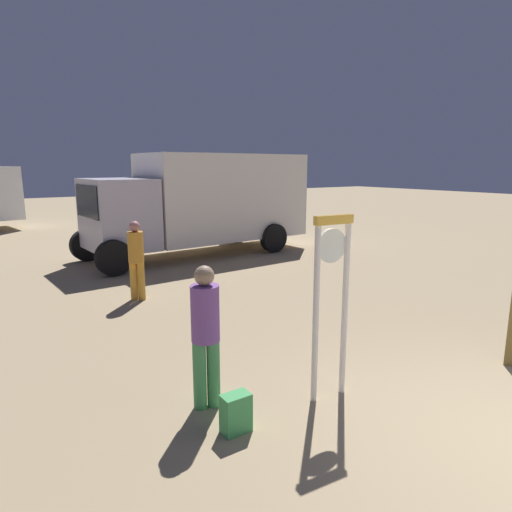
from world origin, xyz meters
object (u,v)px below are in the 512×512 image
at_px(standing_clock, 331,288).
at_px(box_truck_near, 206,200).
at_px(person_near_clock, 206,330).
at_px(person_distant, 136,256).
at_px(backpack, 236,413).

bearing_deg(standing_clock, box_truck_near, 70.98).
bearing_deg(person_near_clock, person_distant, 80.15).
xyz_separation_m(backpack, person_distant, (0.75, 5.02, 0.70)).
relative_size(person_near_clock, person_distant, 1.02).
height_order(person_near_clock, person_distant, person_near_clock).
bearing_deg(backpack, box_truck_near, 63.73).
xyz_separation_m(backpack, box_truck_near, (4.24, 8.60, 1.45)).
xyz_separation_m(standing_clock, backpack, (-1.28, -0.00, -1.12)).
distance_m(standing_clock, box_truck_near, 9.10).
height_order(person_distant, box_truck_near, box_truck_near).
xyz_separation_m(person_near_clock, backpack, (0.02, -0.59, -0.71)).
xyz_separation_m(standing_clock, person_distant, (-0.53, 5.02, -0.43)).
xyz_separation_m(standing_clock, box_truck_near, (2.96, 8.59, 0.32)).
relative_size(person_near_clock, box_truck_near, 0.23).
relative_size(standing_clock, backpack, 5.22).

